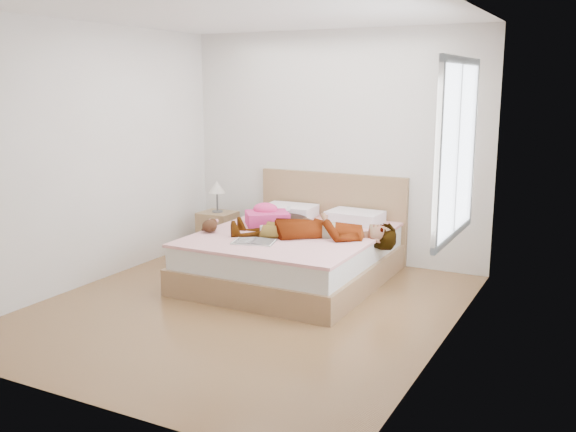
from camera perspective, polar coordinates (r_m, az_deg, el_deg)
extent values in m
plane|color=#4C2A17|center=(5.92, -3.82, -8.14)|extent=(4.00, 4.00, 0.00)
imported|color=white|center=(6.41, 2.35, -0.78)|extent=(1.77, 1.15, 0.23)
ellipsoid|color=black|center=(7.07, -0.29, -0.19)|extent=(0.55, 0.64, 0.08)
cube|color=silver|center=(6.97, 0.02, 0.63)|extent=(0.07, 0.09, 0.05)
plane|color=white|center=(5.60, -4.20, 17.73)|extent=(4.00, 4.00, 0.00)
plane|color=silver|center=(7.39, 4.13, 6.18)|extent=(3.60, 0.00, 3.60)
plane|color=silver|center=(4.07, -18.81, 1.04)|extent=(3.60, 0.00, 3.60)
plane|color=silver|center=(6.73, -17.27, 5.14)|extent=(0.00, 4.00, 4.00)
plane|color=silver|center=(4.93, 14.18, 3.09)|extent=(0.00, 4.00, 4.00)
cube|color=white|center=(5.21, 14.79, 5.71)|extent=(0.02, 1.10, 1.30)
cube|color=silver|center=(4.64, 13.19, 5.11)|extent=(0.04, 0.06, 1.42)
cube|color=silver|center=(5.77, 16.09, 6.20)|extent=(0.04, 0.06, 1.42)
cube|color=silver|center=(5.32, 14.41, -1.59)|extent=(0.04, 1.22, 0.06)
cube|color=silver|center=(5.18, 15.19, 13.20)|extent=(0.04, 1.22, 0.06)
cube|color=silver|center=(5.21, 14.75, 5.72)|extent=(0.03, 0.04, 1.30)
cube|color=brown|center=(6.67, 0.40, -4.64)|extent=(1.78, 2.08, 0.26)
cube|color=silver|center=(6.61, 0.40, -2.65)|extent=(1.70, 2.00, 0.22)
cube|color=white|center=(6.58, 0.40, -1.59)|extent=(1.74, 2.04, 0.03)
cube|color=olive|center=(7.47, 3.92, 0.03)|extent=(1.80, 0.07, 1.00)
cube|color=white|center=(7.37, 0.17, 0.49)|extent=(0.61, 0.44, 0.13)
cube|color=white|center=(7.05, 5.97, -0.10)|extent=(0.60, 0.43, 0.13)
cube|color=#D13988|center=(6.90, -1.86, -0.22)|extent=(0.57, 0.56, 0.14)
ellipsoid|color=#E03C7B|center=(6.94, -2.02, 0.64)|extent=(0.31, 0.27, 0.13)
cube|color=white|center=(6.17, -3.06, -2.31)|extent=(0.45, 0.35, 0.01)
cube|color=white|center=(6.20, -3.97, -2.18)|extent=(0.26, 0.30, 0.02)
cube|color=#2A2A2A|center=(6.14, -2.13, -2.28)|extent=(0.26, 0.30, 0.02)
cylinder|color=white|center=(6.43, -2.12, -1.32)|extent=(0.10, 0.10, 0.10)
torus|color=white|center=(6.42, -1.73, -1.32)|extent=(0.07, 0.03, 0.07)
cylinder|color=black|center=(6.42, -2.13, -0.96)|extent=(0.09, 0.09, 0.00)
ellipsoid|color=black|center=(6.62, -6.98, -0.89)|extent=(0.19, 0.21, 0.13)
ellipsoid|color=beige|center=(6.60, -7.03, -0.83)|extent=(0.10, 0.11, 0.06)
sphere|color=#321D0E|center=(6.70, -6.71, -0.63)|extent=(0.10, 0.10, 0.10)
sphere|color=#F9A2C2|center=(6.74, -6.91, -0.40)|extent=(0.04, 0.04, 0.04)
sphere|color=pink|center=(6.71, -6.35, -0.42)|extent=(0.04, 0.04, 0.04)
ellipsoid|color=black|center=(6.61, -7.55, -1.20)|extent=(0.05, 0.07, 0.03)
ellipsoid|color=black|center=(6.57, -6.64, -1.25)|extent=(0.05, 0.07, 0.03)
cube|color=olive|center=(7.78, -6.25, -1.45)|extent=(0.41, 0.36, 0.50)
cylinder|color=#4C4C4C|center=(7.72, -6.29, 0.41)|extent=(0.13, 0.13, 0.02)
cylinder|color=#474747|center=(7.70, -6.31, 1.33)|extent=(0.02, 0.02, 0.25)
cone|color=beige|center=(7.67, -6.34, 2.59)|extent=(0.20, 0.20, 0.14)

